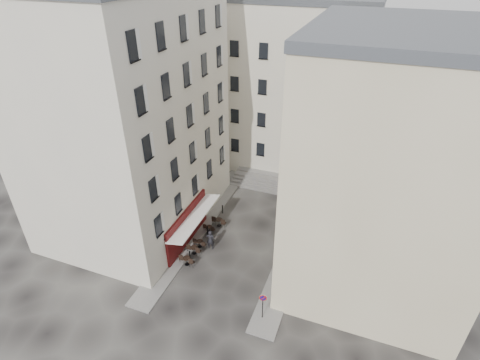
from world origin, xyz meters
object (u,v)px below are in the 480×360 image
at_px(bistro_table_a, 187,260).
at_px(bistro_table_b, 194,249).
at_px(no_parking_sign, 263,302).
at_px(pedestrian, 210,240).

xyz_separation_m(bistro_table_a, bistro_table_b, (-0.04, 1.39, -0.01)).
distance_m(no_parking_sign, bistro_table_a, 8.05).
xyz_separation_m(bistro_table_b, pedestrian, (1.03, 1.13, 0.49)).
height_order(bistro_table_a, pedestrian, pedestrian).
height_order(no_parking_sign, bistro_table_a, no_parking_sign).
bearing_deg(bistro_table_a, bistro_table_b, 91.78).
relative_size(bistro_table_a, bistro_table_b, 1.03).
distance_m(no_parking_sign, bistro_table_b, 8.69).
bearing_deg(bistro_table_a, pedestrian, 68.48).
relative_size(bistro_table_b, pedestrian, 0.68).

